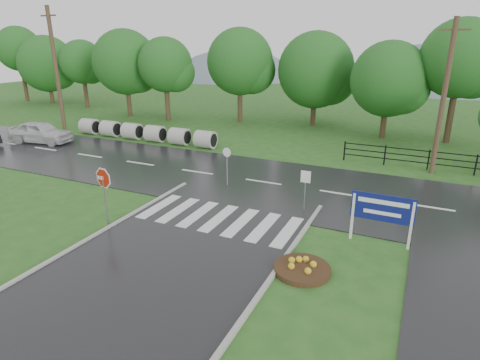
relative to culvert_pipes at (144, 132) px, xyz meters
The scene contains 16 objects.
ground 18.94m from the culvert_pipes, 52.42° to the right, with size 120.00×120.00×0.00m, color #285B1E.
main_road 12.59m from the culvert_pipes, 23.42° to the right, with size 90.00×8.00×0.04m, color black.
walkway 22.87m from the culvert_pipes, 28.76° to the right, with size 2.20×11.00×0.04m, color #28282B.
crosswalk 15.28m from the culvert_pipes, 40.90° to the right, with size 6.50×2.80×0.02m.
fence_west 19.32m from the culvert_pipes, ahead, with size 9.58×0.08×1.20m.
hills 54.65m from the culvert_pipes, 73.26° to the left, with size 102.00×48.00×48.00m.
treeline 15.45m from the culvert_pipes, 35.66° to the left, with size 83.20×5.20×10.00m.
culvert_pipes is the anchor object (origin of this frame).
stop_sign 14.54m from the culvert_pipes, 58.02° to the right, with size 1.12×0.20×2.55m.
estate_billboard 20.19m from the culvert_pipes, 27.80° to the right, with size 2.20×0.10×1.93m.
flower_bed 20.14m from the culvert_pipes, 38.09° to the right, with size 1.83×1.83×0.37m.
reg_sign_small 16.56m from the culvert_pipes, 28.30° to the right, with size 0.42×0.05×1.91m.
reg_sign_round 11.83m from the culvert_pipes, 31.79° to the right, with size 0.47×0.09×2.02m.
car_white 7.33m from the culvert_pipes, 149.35° to the right, with size 1.86×4.63×1.58m, color silver.
utility_pole_west 9.63m from the culvert_pipes, behind, with size 1.71×0.32×9.59m.
utility_pole_east 19.85m from the culvert_pipes, ahead, with size 1.46×0.27×8.20m.
Camera 1 is at (7.20, -8.46, 7.09)m, focal length 30.00 mm.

